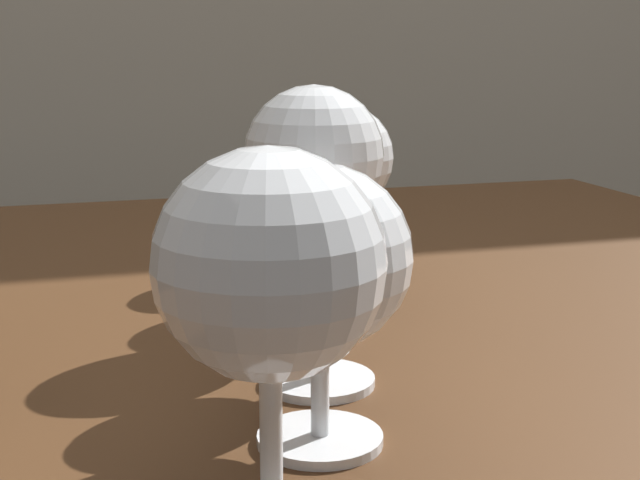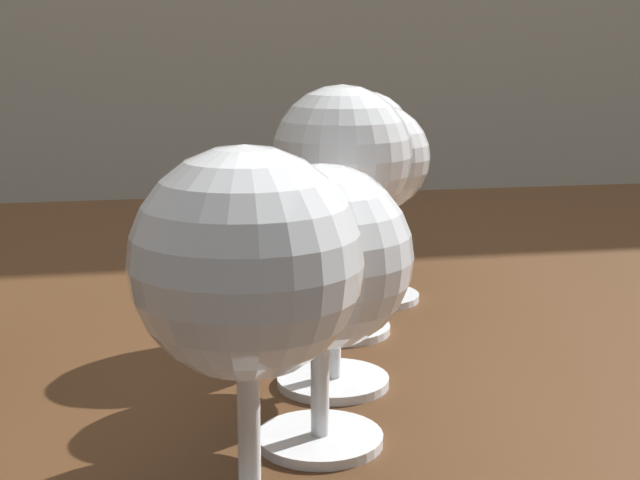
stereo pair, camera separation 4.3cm
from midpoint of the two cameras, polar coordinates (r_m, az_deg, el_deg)
name	(u,v)px [view 1 (the left image)]	position (r m, az deg, el deg)	size (l,w,h in m)	color
dining_table	(261,428)	(0.74, -5.32, -11.36)	(1.10, 0.93, 0.77)	#472B16
wine_glass_cabernet	(269,271)	(0.35, -6.67, -1.93)	(0.09, 0.09, 0.16)	white
wine_glass_port	(320,263)	(0.43, -2.85, -1.42)	(0.09, 0.09, 0.14)	white
wine_glass_merlot	(319,240)	(0.51, -2.48, -0.03)	(0.07, 0.07, 0.13)	white
wine_glass_pinot	(314,160)	(0.60, -2.43, 4.86)	(0.09, 0.09, 0.16)	white
wine_glass_white	(341,162)	(0.68, -0.54, 4.77)	(0.08, 0.08, 0.15)	white
wine_glass_amber	(321,144)	(0.78, -1.55, 5.84)	(0.08, 0.08, 0.15)	white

